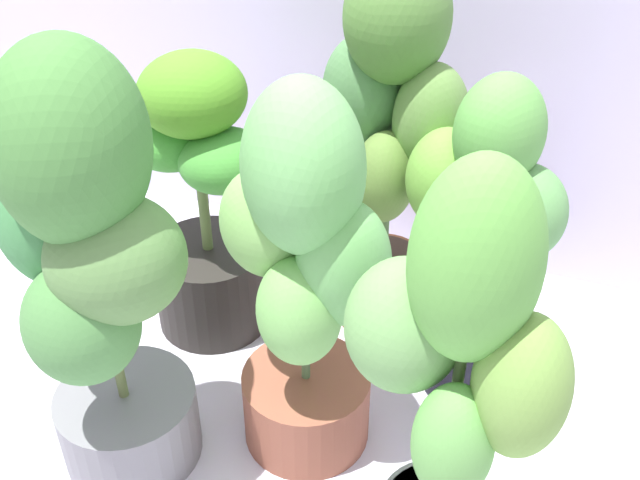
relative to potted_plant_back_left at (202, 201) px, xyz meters
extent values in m
plane|color=silver|center=(0.34, -0.38, -0.35)|extent=(8.00, 8.00, 0.00)
cylinder|color=#282420|center=(0.01, 0.00, -0.24)|extent=(0.27, 0.27, 0.22)
cylinder|color=#432E1B|center=(0.01, 0.00, -0.14)|extent=(0.25, 0.25, 0.02)
cylinder|color=#5B723A|center=(0.01, 0.00, 0.09)|extent=(0.02, 0.02, 0.45)
ellipsoid|color=#4F9225|center=(0.01, 0.00, 0.26)|extent=(0.31, 0.30, 0.18)
ellipsoid|color=#419333|center=(-0.07, 0.02, 0.15)|extent=(0.27, 0.28, 0.15)
ellipsoid|color=#418F35|center=(0.08, -0.02, 0.13)|extent=(0.27, 0.27, 0.13)
cylinder|color=black|center=(0.64, -0.01, -0.24)|extent=(0.18, 0.18, 0.21)
cylinder|color=#45361F|center=(0.64, -0.01, -0.14)|extent=(0.17, 0.17, 0.02)
cylinder|color=olive|center=(0.64, -0.01, 0.11)|extent=(0.02, 0.02, 0.49)
ellipsoid|color=#5BA147|center=(0.64, -0.01, 0.29)|extent=(0.21, 0.22, 0.22)
ellipsoid|color=#6BA83D|center=(0.55, 0.01, 0.17)|extent=(0.21, 0.22, 0.21)
ellipsoid|color=#5B9A51|center=(0.70, -0.03, 0.15)|extent=(0.18, 0.19, 0.19)
cylinder|color=brown|center=(0.39, 0.15, -0.26)|extent=(0.21, 0.21, 0.18)
cylinder|color=#3D2E25|center=(0.39, 0.15, -0.17)|extent=(0.19, 0.19, 0.02)
cylinder|color=#5A7F48|center=(0.39, 0.15, 0.17)|extent=(0.02, 0.02, 0.67)
ellipsoid|color=#54843B|center=(0.39, 0.15, 0.43)|extent=(0.30, 0.30, 0.27)
ellipsoid|color=#50824C|center=(0.33, 0.17, 0.25)|extent=(0.25, 0.25, 0.25)
ellipsoid|color=#608942|center=(0.48, 0.12, 0.23)|extent=(0.19, 0.19, 0.25)
ellipsoid|color=olive|center=(0.41, 0.07, 0.10)|extent=(0.14, 0.16, 0.21)
cylinder|color=brown|center=(0.36, -0.27, -0.27)|extent=(0.26, 0.26, 0.16)
cylinder|color=#3E291F|center=(0.36, -0.27, -0.19)|extent=(0.24, 0.24, 0.02)
cylinder|color=#57794A|center=(0.36, -0.27, 0.09)|extent=(0.02, 0.02, 0.55)
ellipsoid|color=#69AF5F|center=(0.36, -0.27, 0.30)|extent=(0.31, 0.32, 0.32)
ellipsoid|color=#7CB75C|center=(0.28, -0.24, 0.16)|extent=(0.25, 0.24, 0.21)
ellipsoid|color=#67AD5C|center=(0.44, -0.28, 0.14)|extent=(0.20, 0.18, 0.26)
ellipsoid|color=#73B65A|center=(0.37, -0.32, 0.04)|extent=(0.18, 0.18, 0.23)
cylinder|color=slate|center=(0.04, -0.43, -0.27)|extent=(0.28, 0.28, 0.16)
cylinder|color=#482A17|center=(0.04, -0.43, -0.19)|extent=(0.26, 0.26, 0.02)
cylinder|color=olive|center=(0.04, -0.43, 0.13)|extent=(0.02, 0.02, 0.63)
ellipsoid|color=#427A37|center=(0.04, -0.43, 0.37)|extent=(0.35, 0.37, 0.34)
ellipsoid|color=#3F8445|center=(-0.04, -0.41, 0.21)|extent=(0.29, 0.29, 0.27)
ellipsoid|color=#568243|center=(0.10, -0.46, 0.18)|extent=(0.31, 0.30, 0.23)
ellipsoid|color=#4A8442|center=(0.05, -0.51, 0.07)|extent=(0.21, 0.21, 0.23)
cylinder|color=#5D7C41|center=(0.68, -0.47, 0.11)|extent=(0.02, 0.02, 0.60)
ellipsoid|color=#5CA642|center=(0.68, -0.47, 0.33)|extent=(0.24, 0.24, 0.32)
ellipsoid|color=#68A255|center=(0.59, -0.45, 0.18)|extent=(0.20, 0.20, 0.22)
ellipsoid|color=#709F43|center=(0.77, -0.48, 0.15)|extent=(0.16, 0.18, 0.24)
ellipsoid|color=#63A94E|center=(0.69, -0.52, 0.05)|extent=(0.17, 0.17, 0.22)
camera|label=1|loc=(0.76, -1.28, 0.94)|focal=42.91mm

